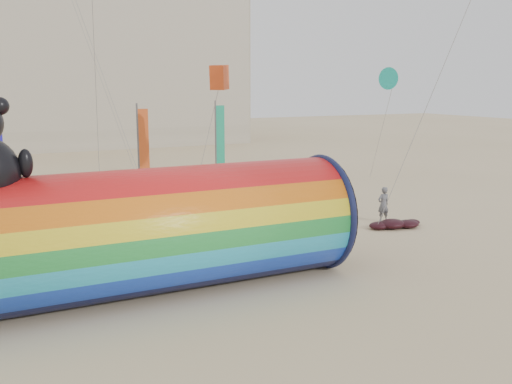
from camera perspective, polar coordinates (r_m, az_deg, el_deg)
name	(u,v)px	position (r m, az deg, el deg)	size (l,w,h in m)	color
ground	(262,270)	(19.42, 0.63, -7.84)	(160.00, 160.00, 0.00)	#CCB58C
windsock_assembly	(141,229)	(17.24, -11.44, -3.62)	(12.93, 3.94, 5.96)	red
kite_handler	(383,204)	(26.52, 12.62, -1.23)	(0.59, 0.39, 1.63)	#5B5C63
fabric_bundle	(395,224)	(25.71, 13.77, -3.11)	(2.62, 1.35, 0.41)	#390A13
festival_banners	(127,149)	(32.78, -12.82, 4.24)	(13.44, 2.91, 5.20)	#59595E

